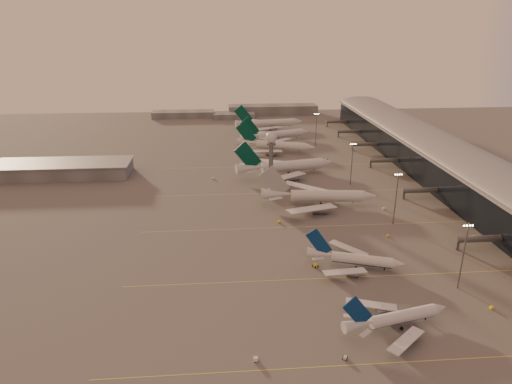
{
  "coord_description": "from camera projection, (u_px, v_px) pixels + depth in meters",
  "views": [
    {
      "loc": [
        -23.82,
        -132.65,
        87.67
      ],
      "look_at": [
        -7.07,
        78.08,
        9.03
      ],
      "focal_mm": 32.0,
      "sensor_mm": 36.0,
      "label": 1
    }
  ],
  "objects": [
    {
      "name": "greentail_b",
      "position": [
        276.0,
        147.0,
        328.25
      ],
      "size": [
        55.55,
        44.12,
        20.98
      ],
      "color": "silver",
      "rests_on": "ground"
    },
    {
      "name": "narrowbody_near",
      "position": [
        396.0,
        320.0,
        138.61
      ],
      "size": [
        36.25,
        28.6,
        14.38
      ],
      "color": "silver",
      "rests_on": "ground"
    },
    {
      "name": "mast_c",
      "position": [
        352.0,
        162.0,
        257.97
      ],
      "size": [
        3.6,
        0.56,
        25.0
      ],
      "color": "#595C60",
      "rests_on": "ground"
    },
    {
      "name": "terminal",
      "position": [
        450.0,
        165.0,
        263.47
      ],
      "size": [
        57.0,
        362.0,
        23.04
      ],
      "color": "black",
      "rests_on": "ground"
    },
    {
      "name": "mast_b",
      "position": [
        396.0,
        196.0,
        206.95
      ],
      "size": [
        3.6,
        0.56,
        25.0
      ],
      "color": "#595C60",
      "rests_on": "ground"
    },
    {
      "name": "widebody_white",
      "position": [
        319.0,
        198.0,
        232.43
      ],
      "size": [
        59.39,
        47.38,
        20.91
      ],
      "color": "silver",
      "rests_on": "ground"
    },
    {
      "name": "mast_d",
      "position": [
        316.0,
        128.0,
        341.9
      ],
      "size": [
        3.6,
        0.56,
        25.0
      ],
      "color": "#595C60",
      "rests_on": "ground"
    },
    {
      "name": "taxiway_markings",
      "position": [
        340.0,
        225.0,
        210.81
      ],
      "size": [
        180.0,
        185.25,
        0.02
      ],
      "color": "#D9D04C",
      "rests_on": "ground"
    },
    {
      "name": "hangar",
      "position": [
        63.0,
        169.0,
        276.65
      ],
      "size": [
        82.0,
        27.0,
        8.5
      ],
      "color": "slate",
      "rests_on": "ground"
    },
    {
      "name": "gsv_truck_a",
      "position": [
        258.0,
        357.0,
        125.39
      ],
      "size": [
        6.22,
        2.43,
        2.5
      ],
      "color": "silver",
      "rests_on": "ground"
    },
    {
      "name": "greentail_d",
      "position": [
        270.0,
        125.0,
        398.99
      ],
      "size": [
        61.1,
        48.99,
        22.3
      ],
      "color": "silver",
      "rests_on": "ground"
    },
    {
      "name": "ground",
      "position": [
        295.0,
        295.0,
        156.27
      ],
      "size": [
        700.0,
        700.0,
        0.0
      ],
      "primitive_type": "plane",
      "color": "#504E4E",
      "rests_on": "ground"
    },
    {
      "name": "greentail_a",
      "position": [
        286.0,
        168.0,
        278.47
      ],
      "size": [
        62.65,
        50.1,
        23.02
      ],
      "color": "silver",
      "rests_on": "ground"
    },
    {
      "name": "gsv_tug_mid",
      "position": [
        315.0,
        266.0,
        174.07
      ],
      "size": [
        4.15,
        4.63,
        1.13
      ],
      "color": "yellow",
      "rests_on": "ground"
    },
    {
      "name": "gsv_catering_b",
      "position": [
        384.0,
        206.0,
        227.03
      ],
      "size": [
        5.39,
        3.13,
        4.15
      ],
      "color": "silver",
      "rests_on": "ground"
    },
    {
      "name": "distant_horizon",
      "position": [
        246.0,
        111.0,
        458.89
      ],
      "size": [
        165.0,
        37.5,
        9.0
      ],
      "color": "slate",
      "rests_on": "ground"
    },
    {
      "name": "radar_tower",
      "position": [
        271.0,
        147.0,
        261.45
      ],
      "size": [
        6.4,
        6.4,
        31.1
      ],
      "color": "#595C60",
      "rests_on": "ground"
    },
    {
      "name": "mast_a",
      "position": [
        464.0,
        253.0,
        155.79
      ],
      "size": [
        3.6,
        0.56,
        25.0
      ],
      "color": "#595C60",
      "rests_on": "ground"
    },
    {
      "name": "gsv_truck_d",
      "position": [
        213.0,
        177.0,
        272.1
      ],
      "size": [
        3.03,
        5.58,
        2.14
      ],
      "color": "silver",
      "rests_on": "ground"
    },
    {
      "name": "narrowbody_mid",
      "position": [
        355.0,
        260.0,
        173.04
      ],
      "size": [
        36.04,
        28.28,
        14.61
      ],
      "color": "silver",
      "rests_on": "ground"
    },
    {
      "name": "gsv_tug_near",
      "position": [
        345.0,
        358.0,
        126.39
      ],
      "size": [
        2.94,
        3.55,
        0.88
      ],
      "color": "silver",
      "rests_on": "ground"
    },
    {
      "name": "gsv_catering_a",
      "position": [
        493.0,
        304.0,
        148.09
      ],
      "size": [
        4.64,
        2.4,
        3.71
      ],
      "color": "yellow",
      "rests_on": "ground"
    },
    {
      "name": "greentail_c",
      "position": [
        276.0,
        136.0,
        358.25
      ],
      "size": [
        57.49,
        45.68,
        21.66
      ],
      "color": "silver",
      "rests_on": "ground"
    },
    {
      "name": "gsv_truck_c",
      "position": [
        280.0,
        220.0,
        212.32
      ],
      "size": [
        5.98,
        4.62,
        2.31
      ],
      "color": "yellow",
      "rests_on": "ground"
    },
    {
      "name": "gsv_tug_hangar",
      "position": [
        326.0,
        159.0,
        310.0
      ],
      "size": [
        4.43,
        3.7,
        1.09
      ],
      "color": "silver",
      "rests_on": "ground"
    },
    {
      "name": "gsv_truck_b",
      "position": [
        389.0,
        235.0,
        198.36
      ],
      "size": [
        5.03,
        3.21,
        1.91
      ],
      "color": "yellow",
      "rests_on": "ground"
    },
    {
      "name": "gsv_tug_far",
      "position": [
        276.0,
        190.0,
        253.56
      ],
      "size": [
        4.0,
        4.33,
        1.07
      ],
      "color": "silver",
      "rests_on": "ground"
    }
  ]
}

